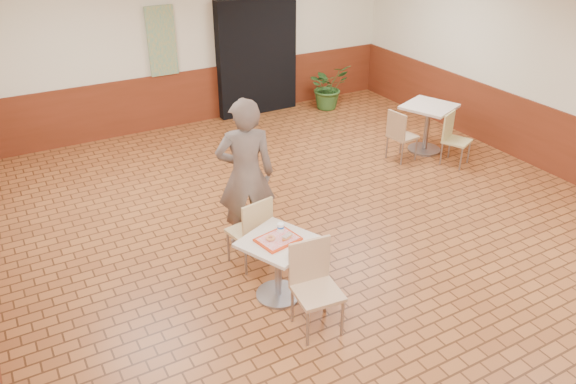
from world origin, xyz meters
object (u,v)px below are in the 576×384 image
main_table (278,259)px  customer (246,175)px  chair_second_left (400,133)px  chair_second_front (453,136)px  second_table (428,120)px  ring_donut (270,238)px  long_john_donut (287,237)px  paper_cup (281,227)px  chair_main_back (252,229)px  serving_tray (278,239)px  chair_main_front (314,282)px  potted_plant (328,86)px

main_table → customer: (0.16, 1.10, 0.47)m
chair_second_left → chair_second_front: size_ratio=1.02×
second_table → ring_donut: bearing=-151.9°
customer → long_john_donut: size_ratio=12.24×
ring_donut → paper_cup: paper_cup is taller
ring_donut → chair_main_back: bearing=81.9°
chair_main_back → second_table: size_ratio=1.12×
serving_tray → paper_cup: size_ratio=4.55×
ring_donut → chair_second_front: 4.44m
serving_tray → paper_cup: (0.09, 0.11, 0.06)m
main_table → chair_main_front: size_ratio=0.76×
chair_main_front → paper_cup: size_ratio=10.37×
main_table → chair_second_front: size_ratio=0.87×
chair_second_front → chair_main_front: bearing=-174.8°
chair_main_back → chair_second_front: 4.16m
chair_main_front → customer: (0.07, 1.67, 0.42)m
chair_second_front → chair_second_left: bearing=120.1°
paper_cup → chair_second_front: 4.25m
chair_main_back → ring_donut: chair_main_back is taller
customer → second_table: customer is taller
main_table → serving_tray: bearing=-90.0°
serving_tray → long_john_donut: size_ratio=2.67×
serving_tray → long_john_donut: bearing=-31.0°
serving_tray → chair_second_front: (4.05, 1.63, -0.27)m
chair_main_back → main_table: bearing=78.9°
paper_cup → chair_second_left: size_ratio=0.11×
customer → ring_donut: bearing=95.7°
customer → serving_tray: 1.13m
second_table → chair_second_front: 0.59m
ring_donut → long_john_donut: long_john_donut is taller
potted_plant → main_table: bearing=-127.9°
customer → chair_second_left: (3.21, 1.02, -0.48)m
main_table → customer: bearing=81.6°
chair_main_front → long_john_donut: 0.57m
paper_cup → main_table: bearing=-129.9°
customer → paper_cup: customer is taller
paper_cup → potted_plant: (3.63, 4.68, -0.35)m
customer → chair_second_front: (3.89, 0.53, -0.49)m
serving_tray → second_table: size_ratio=0.52×
paper_cup → second_table: bearing=28.1°
chair_main_front → paper_cup: bearing=96.4°
chair_second_left → potted_plant: (0.35, 2.67, -0.03)m
long_john_donut → paper_cup: bearing=85.9°
second_table → potted_plant: 2.60m
main_table → long_john_donut: (0.08, -0.05, 0.28)m
ring_donut → customer: bearing=77.5°
second_table → chair_second_front: bearing=-86.8°
chair_main_back → potted_plant: chair_main_back is taller
chair_second_front → ring_donut: bearing=177.4°
long_john_donut → chair_second_left: bearing=33.4°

